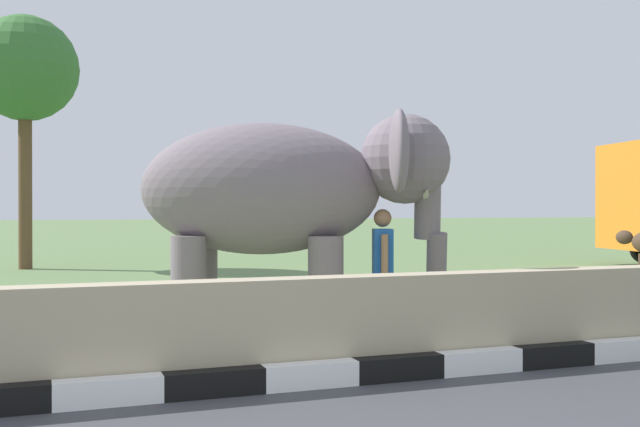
% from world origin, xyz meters
% --- Properties ---
extents(striped_curb, '(16.20, 0.20, 0.24)m').
position_xyz_m(striped_curb, '(-0.35, 3.42, 0.12)').
color(striped_curb, white).
rests_on(striped_curb, ground_plane).
extents(barrier_parapet, '(28.00, 0.36, 1.00)m').
position_xyz_m(barrier_parapet, '(2.00, 3.72, 0.50)').
color(barrier_parapet, tan).
rests_on(barrier_parapet, ground_plane).
extents(elephant, '(4.06, 3.13, 2.88)m').
position_xyz_m(elephant, '(1.69, 6.18, 1.87)').
color(elephant, slate).
rests_on(elephant, ground_plane).
extents(person_handler, '(0.36, 0.63, 1.66)m').
position_xyz_m(person_handler, '(2.79, 5.68, 0.93)').
color(person_handler, navy).
rests_on(person_handler, ground_plane).
extents(tree_distant, '(2.88, 2.88, 6.93)m').
position_xyz_m(tree_distant, '(-1.70, 19.12, 5.42)').
color(tree_distant, brown).
rests_on(tree_distant, ground_plane).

